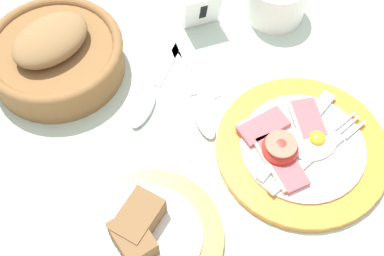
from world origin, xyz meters
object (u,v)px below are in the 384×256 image
Objects in this scene: teaspoon_by_saucer at (227,106)px; teaspoon_stray at (151,96)px; teaspoon_near_cup at (198,106)px; breakfast_plate at (299,147)px; bread_basket at (55,54)px; number_card at (200,8)px; bread_plate at (146,237)px.

teaspoon_stray is at bearing -132.18° from teaspoon_by_saucer.
breakfast_plate is at bearing 43.57° from teaspoon_near_cup.
bread_basket reaches higher than teaspoon_stray.
number_card is at bearing -4.60° from bread_basket.
number_card is at bearing 159.69° from teaspoon_by_saucer.
number_card is 0.17m from teaspoon_near_cup.
teaspoon_by_saucer is at bearing -44.03° from bread_basket.
teaspoon_near_cup is 0.07m from teaspoon_stray.
teaspoon_by_saucer is (-0.05, -0.17, -0.03)m from number_card.
teaspoon_by_saucer is at bearing -95.56° from number_card.
teaspoon_stray is at bearing -135.04° from number_card.
bread_plate is at bearing -90.39° from bread_basket.
teaspoon_stray is at bearing -122.65° from teaspoon_near_cup.
teaspoon_by_saucer is 0.04m from teaspoon_near_cup.
teaspoon_by_saucer is at bearing 70.52° from teaspoon_near_cup.
bread_basket reaches higher than teaspoon_by_saucer.
teaspoon_near_cup is (-0.09, -0.15, -0.03)m from number_card.
breakfast_plate reaches higher than teaspoon_by_saucer.
bread_basket is 0.23m from teaspoon_near_cup.
number_card is at bearing 174.66° from teaspoon_stray.
breakfast_plate reaches higher than teaspoon_near_cup.
teaspoon_by_saucer is 1.00× the size of teaspoon_near_cup.
teaspoon_by_saucer and teaspoon_near_cup have the same top height.
bread_plate is at bearing -119.15° from number_card.
number_card is (0.24, 0.30, 0.02)m from bread_plate.
number_card is (0.24, -0.02, -0.00)m from bread_basket.
number_card is 0.46× the size of teaspoon_stray.
bread_basket is 0.24m from number_card.
teaspoon_by_saucer is at bearing 114.78° from breakfast_plate.
teaspoon_stray is (0.10, -0.12, -0.03)m from bread_basket.
breakfast_plate is at bearing 20.15° from teaspoon_by_saucer.
bread_basket reaches higher than number_card.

